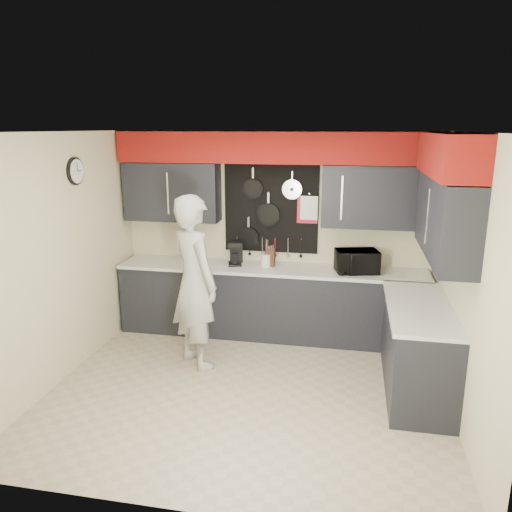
% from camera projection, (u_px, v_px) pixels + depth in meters
% --- Properties ---
extents(ground, '(4.00, 4.00, 0.00)m').
position_uv_depth(ground, '(248.00, 389.00, 5.18)').
color(ground, tan).
rests_on(ground, ground).
extents(back_wall_assembly, '(4.00, 0.36, 2.60)m').
position_uv_depth(back_wall_assembly, '(274.00, 179.00, 6.20)').
color(back_wall_assembly, beige).
rests_on(back_wall_assembly, ground).
extents(right_wall_assembly, '(0.36, 3.50, 2.60)m').
position_uv_depth(right_wall_assembly, '(449.00, 205.00, 4.60)').
color(right_wall_assembly, beige).
rests_on(right_wall_assembly, ground).
extents(left_wall_assembly, '(0.05, 3.50, 2.60)m').
position_uv_depth(left_wall_assembly, '(62.00, 256.00, 5.23)').
color(left_wall_assembly, beige).
rests_on(left_wall_assembly, ground).
extents(base_cabinets, '(3.95, 2.20, 0.92)m').
position_uv_depth(base_cabinets, '(306.00, 313.00, 6.05)').
color(base_cabinets, black).
rests_on(base_cabinets, ground).
extents(microwave, '(0.57, 0.45, 0.28)m').
position_uv_depth(microwave, '(357.00, 261.00, 6.06)').
color(microwave, black).
rests_on(microwave, base_cabinets).
extents(knife_block, '(0.10, 0.10, 0.21)m').
position_uv_depth(knife_block, '(271.00, 258.00, 6.35)').
color(knife_block, '#352111').
rests_on(knife_block, base_cabinets).
extents(utensil_crock, '(0.12, 0.12, 0.16)m').
position_uv_depth(utensil_crock, '(266.00, 260.00, 6.34)').
color(utensil_crock, white).
rests_on(utensil_crock, base_cabinets).
extents(coffee_maker, '(0.21, 0.24, 0.31)m').
position_uv_depth(coffee_maker, '(235.00, 253.00, 6.39)').
color(coffee_maker, black).
rests_on(coffee_maker, base_cabinets).
extents(person, '(0.84, 0.83, 1.95)m').
position_uv_depth(person, '(194.00, 282.00, 5.52)').
color(person, '#AAAAA8').
rests_on(person, ground).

